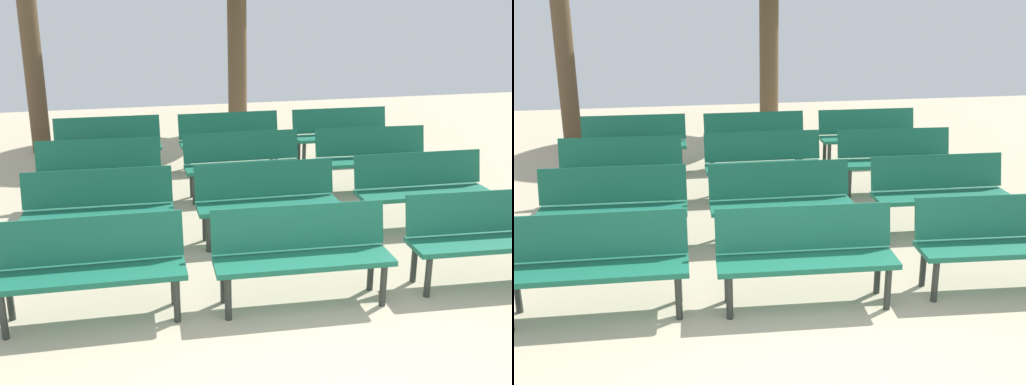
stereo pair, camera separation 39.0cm
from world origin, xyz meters
TOP-DOWN VIEW (x-y plane):
  - bench_r0_c0 at (-1.79, 1.67)m, footprint 1.61×0.53m
  - bench_r0_c1 at (0.05, 1.54)m, footprint 1.62×0.57m
  - bench_r0_c2 at (1.93, 1.52)m, footprint 1.63×0.59m
  - bench_r1_c0 at (-1.73, 3.17)m, footprint 1.62×0.55m
  - bench_r1_c1 at (0.12, 3.06)m, footprint 1.61×0.52m
  - bench_r1_c2 at (2.01, 3.05)m, footprint 1.62×0.54m
  - bench_r2_c0 at (-1.73, 4.65)m, footprint 1.63×0.58m
  - bench_r2_c1 at (0.19, 4.66)m, footprint 1.61×0.51m
  - bench_r2_c2 at (2.04, 4.53)m, footprint 1.63×0.59m
  - bench_r3_c0 at (-1.60, 6.19)m, footprint 1.61×0.52m
  - bench_r3_c1 at (0.29, 6.10)m, footprint 1.61×0.50m
  - bench_r3_c2 at (2.15, 6.05)m, footprint 1.61×0.53m
  - tree_1 at (-2.75, 7.89)m, footprint 0.32×0.32m

SIDE VIEW (x-z plane):
  - bench_r0_c0 at x=-1.79m, z-range 0.07..0.94m
  - bench_r0_c1 at x=0.05m, z-range 0.07..0.94m
  - bench_r0_c2 at x=1.93m, z-range 0.07..0.94m
  - bench_r1_c0 at x=-1.73m, z-range 0.07..0.94m
  - bench_r1_c1 at x=0.12m, z-range 0.07..0.94m
  - bench_r1_c2 at x=2.01m, z-range 0.07..0.94m
  - bench_r2_c0 at x=-1.73m, z-range 0.07..0.94m
  - bench_r2_c1 at x=0.19m, z-range 0.07..0.94m
  - bench_r2_c2 at x=2.04m, z-range 0.07..0.94m
  - bench_r3_c0 at x=-1.60m, z-range 0.07..0.94m
  - bench_r3_c1 at x=0.29m, z-range 0.07..0.94m
  - bench_r3_c2 at x=2.15m, z-range 0.07..0.94m
  - tree_1 at x=-2.75m, z-range 0.00..3.46m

